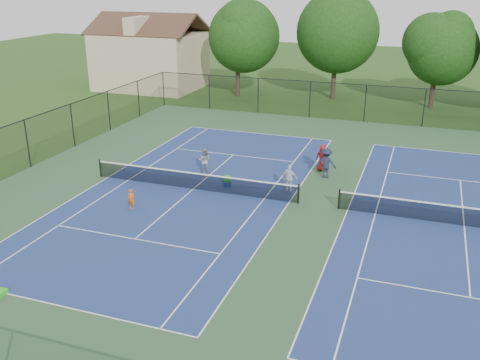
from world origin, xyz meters
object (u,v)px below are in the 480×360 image
(bystander_c, at_px, (322,158))
(ball_hopper, at_px, (227,179))
(tree_back_c, at_px, (438,45))
(bystander_b, at_px, (326,163))
(ball_crate, at_px, (227,184))
(instructor, at_px, (204,160))
(tree_back_a, at_px, (238,33))
(bystander_a, at_px, (289,178))
(clapboard_house, at_px, (151,58))
(tree_back_b, at_px, (337,28))
(child_player, at_px, (131,199))

(bystander_c, xyz_separation_m, ball_hopper, (-4.46, -4.39, -0.35))
(tree_back_c, height_order, bystander_b, tree_back_c)
(ball_crate, bearing_deg, instructor, 140.89)
(tree_back_a, bearing_deg, bystander_b, -57.51)
(tree_back_c, height_order, bystander_a, tree_back_c)
(clapboard_house, relative_size, bystander_b, 6.05)
(tree_back_a, xyz_separation_m, tree_back_b, (9.00, 2.00, 0.56))
(tree_back_b, distance_m, child_player, 30.48)
(tree_back_c, bearing_deg, bystander_b, -104.75)
(instructor, bearing_deg, tree_back_a, -88.90)
(child_player, relative_size, bystander_b, 0.59)
(tree_back_a, xyz_separation_m, ball_crate, (7.64, -23.03, -5.89))
(bystander_c, bearing_deg, tree_back_b, -84.18)
(instructor, xyz_separation_m, bystander_a, (5.53, -1.15, -0.02))
(bystander_b, height_order, ball_hopper, bystander_b)
(tree_back_c, distance_m, instructor, 26.00)
(child_player, height_order, ball_hopper, child_player)
(tree_back_a, height_order, bystander_c, tree_back_a)
(child_player, xyz_separation_m, bystander_b, (8.40, 7.77, 0.37))
(tree_back_a, distance_m, bystander_a, 25.60)
(bystander_c, bearing_deg, ball_hopper, 41.82)
(tree_back_a, bearing_deg, tree_back_c, 3.18)
(child_player, bearing_deg, bystander_a, 39.90)
(instructor, distance_m, ball_hopper, 2.72)
(child_player, relative_size, bystander_a, 0.71)
(ball_hopper, bearing_deg, bystander_b, 34.12)
(instructor, relative_size, bystander_c, 0.93)
(bystander_c, bearing_deg, child_player, 45.27)
(bystander_a, bearing_deg, clapboard_house, -45.63)
(tree_back_c, distance_m, bystander_a, 24.93)
(ball_crate, bearing_deg, bystander_c, 44.54)
(tree_back_c, distance_m, bystander_b, 21.90)
(tree_back_a, xyz_separation_m, bystander_a, (11.07, -22.47, -5.29))
(bystander_a, distance_m, ball_crate, 3.52)
(clapboard_house, distance_m, ball_crate, 29.96)
(tree_back_c, distance_m, ball_crate, 26.71)
(instructor, bearing_deg, tree_back_c, -132.63)
(tree_back_b, distance_m, bystander_b, 22.72)
(tree_back_c, distance_m, child_player, 32.05)
(clapboard_house, height_order, child_player, clapboard_house)
(bystander_a, distance_m, ball_hopper, 3.48)
(tree_back_c, xyz_separation_m, ball_hopper, (-10.36, -24.03, -5.00))
(clapboard_house, height_order, ball_hopper, clapboard_house)
(child_player, height_order, ball_crate, child_player)
(tree_back_c, bearing_deg, ball_crate, -113.32)
(tree_back_c, xyz_separation_m, bystander_b, (-5.45, -20.70, -4.59))
(instructor, distance_m, bystander_c, 7.09)
(bystander_c, bearing_deg, bystander_a, 72.15)
(tree_back_a, xyz_separation_m, ball_hopper, (7.64, -23.03, -5.56))
(bystander_b, bearing_deg, tree_back_c, -104.06)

